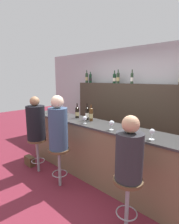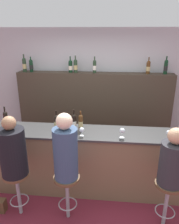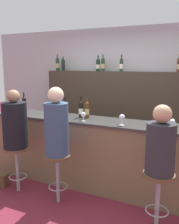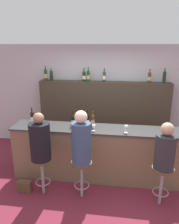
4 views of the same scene
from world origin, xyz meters
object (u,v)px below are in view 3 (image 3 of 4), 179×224
at_px(wine_bottle_backbar_3, 103,64).
at_px(wine_bottle_backbar_4, 121,65).
at_px(wine_glass_2, 172,122).
at_px(guest_seated_right, 161,145).
at_px(wine_bottle_counter_3, 87,110).
at_px(bar_stool_middle, 58,165).
at_px(wine_bottle_backbar_0, 58,64).
at_px(wine_glass_0, 83,115).
at_px(handbag, 0,180).
at_px(wine_bottle_backbar_2, 98,65).
at_px(wine_glass_1, 122,118).
at_px(wine_bottle_counter_0, 24,104).
at_px(wine_bottle_counter_2, 81,109).
at_px(guest_seated_left, 15,123).
at_px(bar_stool_left, 17,157).
at_px(guest_seated_middle, 56,126).
at_px(wine_bottle_backbar_5, 179,65).
at_px(wine_bottle_counter_1, 65,109).
at_px(wine_bottle_backbar_1, 63,65).
at_px(bar_stool_right, 158,186).

xyz_separation_m(wine_bottle_backbar_3, wine_bottle_backbar_4, (0.38, 0.00, -0.00)).
xyz_separation_m(wine_glass_2, guest_seated_right, (-0.05, -0.48, -0.15)).
height_order(wine_bottle_counter_3, bar_stool_middle, wine_bottle_counter_3).
height_order(wine_bottle_backbar_0, guest_seated_right, wine_bottle_backbar_0).
relative_size(wine_glass_0, handbag, 0.52).
relative_size(wine_bottle_backbar_2, wine_glass_1, 2.09).
distance_m(wine_bottle_counter_0, wine_glass_2, 2.51).
relative_size(wine_bottle_counter_3, wine_glass_0, 2.30).
height_order(wine_bottle_counter_2, guest_seated_left, guest_seated_left).
relative_size(bar_stool_left, bar_stool_middle, 1.00).
xyz_separation_m(wine_bottle_counter_0, wine_bottle_backbar_2, (0.84, 1.27, 0.67)).
bearing_deg(wine_bottle_backbar_2, guest_seated_right, -50.69).
height_order(wine_bottle_backbar_0, bar_stool_left, wine_bottle_backbar_0).
relative_size(wine_glass_0, guest_seated_middle, 0.15).
bearing_deg(wine_bottle_counter_3, wine_bottle_backbar_5, 47.61).
bearing_deg(wine_bottle_counter_3, wine_bottle_counter_0, 180.00).
xyz_separation_m(guest_seated_left, handbag, (-0.36, 0.00, -0.94)).
bearing_deg(wine_glass_0, guest_seated_middle, -106.96).
bearing_deg(wine_bottle_counter_0, wine_bottle_backbar_2, 56.49).
xyz_separation_m(wine_bottle_counter_1, wine_glass_1, (1.02, -0.21, -0.01)).
height_order(wine_glass_1, handbag, wine_glass_1).
xyz_separation_m(wine_bottle_backbar_1, handbag, (0.02, -1.97, -1.77)).
bearing_deg(bar_stool_right, wine_bottle_backbar_0, 142.52).
distance_m(wine_bottle_counter_0, bar_stool_right, 2.63).
bearing_deg(guest_seated_left, wine_bottle_counter_1, 58.62).
xyz_separation_m(wine_bottle_backbar_2, wine_bottle_backbar_3, (0.10, 0.00, 0.01)).
bearing_deg(guest_seated_left, handbag, 180.00).
bearing_deg(wine_bottle_backbar_4, wine_glass_2, -51.72).
xyz_separation_m(wine_bottle_backbar_4, wine_glass_0, (-0.07, -1.48, -0.71)).
bearing_deg(bar_stool_right, wine_bottle_backbar_3, 127.44).
distance_m(wine_bottle_counter_0, wine_bottle_counter_1, 0.83).
height_order(wine_bottle_backbar_5, guest_seated_right, wine_bottle_backbar_5).
bearing_deg(guest_seated_left, wine_bottle_backbar_2, 77.54).
relative_size(wine_bottle_backbar_4, bar_stool_right, 0.47).
relative_size(wine_bottle_counter_2, wine_bottle_backbar_0, 0.93).
bearing_deg(wine_glass_2, wine_bottle_backbar_2, 138.20).
xyz_separation_m(wine_bottle_counter_2, bar_stool_middle, (0.00, -0.70, -0.66)).
height_order(wine_bottle_backbar_4, handbag, wine_bottle_backbar_4).
distance_m(wine_bottle_counter_2, wine_bottle_backbar_2, 1.46).
bearing_deg(bar_stool_right, wine_bottle_counter_2, 152.52).
xyz_separation_m(guest_seated_left, bar_stool_middle, (0.71, 0.00, -0.51)).
height_order(wine_bottle_backbar_1, wine_bottle_backbar_2, wine_bottle_backbar_2).
bearing_deg(bar_stool_left, guest_seated_middle, -0.00).
height_order(wine_bottle_counter_0, wine_bottle_counter_1, wine_bottle_counter_0).
bearing_deg(bar_stool_left, wine_bottle_counter_2, 44.67).
height_order(wine_bottle_counter_3, wine_bottle_backbar_4, wine_bottle_backbar_4).
height_order(wine_bottle_counter_1, wine_bottle_backbar_4, wine_bottle_backbar_4).
distance_m(wine_bottle_backbar_4, bar_stool_right, 2.63).
height_order(bar_stool_left, handbag, bar_stool_left).
bearing_deg(wine_bottle_backbar_2, wine_bottle_backbar_1, 180.00).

